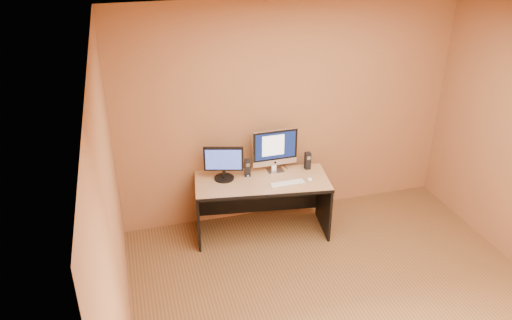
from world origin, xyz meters
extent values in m
plane|color=brown|center=(0.00, 0.00, 0.00)|extent=(4.00, 4.00, 0.00)
plane|color=white|center=(0.00, 0.00, 2.60)|extent=(4.00, 4.00, 0.00)
cube|color=silver|center=(-0.19, 1.43, 0.70)|extent=(0.40, 0.12, 0.02)
ellipsoid|color=white|center=(0.07, 1.44, 0.70)|extent=(0.08, 0.11, 0.03)
cylinder|color=black|center=(-0.10, 1.86, 0.69)|extent=(0.04, 0.20, 0.01)
cylinder|color=black|center=(-0.19, 1.87, 0.69)|extent=(0.10, 0.14, 0.01)
camera|label=1|loc=(-1.82, -3.08, 3.40)|focal=35.00mm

